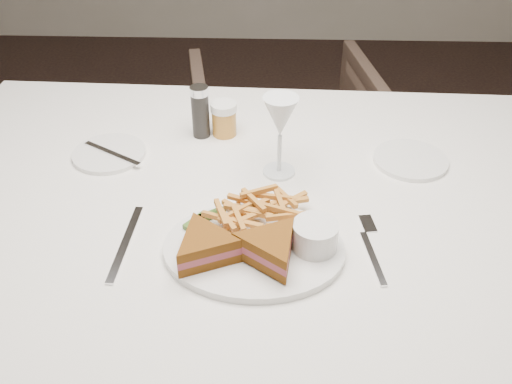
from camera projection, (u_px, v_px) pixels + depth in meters
name	position (u px, v px, depth m)	size (l,w,h in m)	color
ground	(154.00, 341.00, 1.78)	(5.00, 5.00, 0.00)	black
table	(257.00, 322.00, 1.36)	(1.45, 0.97, 0.75)	white
chair_far	(286.00, 142.00, 2.09)	(0.65, 0.61, 0.67)	#4A372D
table_setting	(255.00, 202.00, 1.06)	(0.82, 0.61, 0.18)	white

